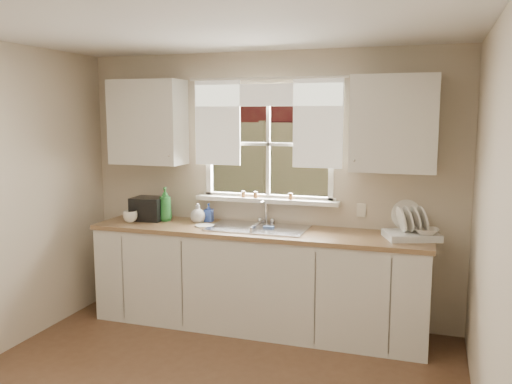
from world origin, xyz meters
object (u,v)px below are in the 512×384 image
(dish_rack, at_px, (411,230))
(black_appliance, at_px, (149,209))
(cup, at_px, (130,217))
(soap_bottle_a, at_px, (165,204))

(dish_rack, bearing_deg, black_appliance, 179.22)
(cup, height_order, black_appliance, black_appliance)
(dish_rack, distance_m, soap_bottle_a, 2.28)
(black_appliance, bearing_deg, cup, -126.56)
(dish_rack, height_order, cup, dish_rack)
(dish_rack, relative_size, cup, 3.64)
(cup, relative_size, black_appliance, 0.46)
(soap_bottle_a, xyz_separation_m, cup, (-0.29, -0.17, -0.11))
(soap_bottle_a, distance_m, black_appliance, 0.18)
(dish_rack, distance_m, cup, 2.57)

